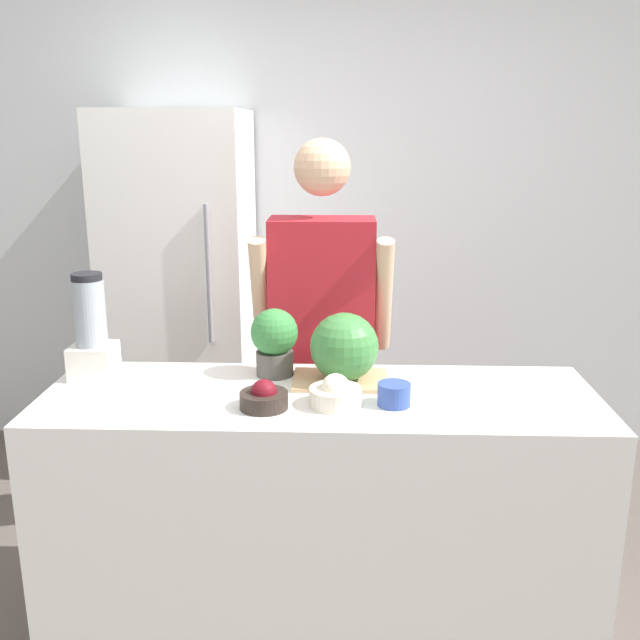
{
  "coord_description": "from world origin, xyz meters",
  "views": [
    {
      "loc": [
        0.08,
        -1.93,
        1.75
      ],
      "look_at": [
        0.0,
        0.34,
        1.13
      ],
      "focal_mm": 40.0,
      "sensor_mm": 36.0,
      "label": 1
    }
  ],
  "objects_px": {
    "watermelon": "(344,347)",
    "bowl_cherries": "(264,398)",
    "refrigerator": "(183,296)",
    "person": "(322,345)",
    "potted_plant": "(274,340)",
    "bowl_cream": "(335,394)",
    "bowl_small_blue": "(394,394)",
    "blender": "(91,334)"
  },
  "relations": [
    {
      "from": "watermelon",
      "to": "bowl_cherries",
      "type": "relative_size",
      "value": 1.53
    },
    {
      "from": "refrigerator",
      "to": "potted_plant",
      "type": "xyz_separation_m",
      "value": [
        0.58,
        -1.08,
        0.1
      ]
    },
    {
      "from": "bowl_cream",
      "to": "blender",
      "type": "relative_size",
      "value": 0.45
    },
    {
      "from": "blender",
      "to": "potted_plant",
      "type": "relative_size",
      "value": 1.54
    },
    {
      "from": "refrigerator",
      "to": "bowl_small_blue",
      "type": "height_order",
      "value": "refrigerator"
    },
    {
      "from": "bowl_cream",
      "to": "blender",
      "type": "xyz_separation_m",
      "value": [
        -0.87,
        0.24,
        0.12
      ]
    },
    {
      "from": "potted_plant",
      "to": "bowl_cream",
      "type": "bearing_deg",
      "value": -52.01
    },
    {
      "from": "person",
      "to": "watermelon",
      "type": "height_order",
      "value": "person"
    },
    {
      "from": "person",
      "to": "blender",
      "type": "xyz_separation_m",
      "value": [
        -0.8,
        -0.42,
        0.16
      ]
    },
    {
      "from": "refrigerator",
      "to": "bowl_cream",
      "type": "relative_size",
      "value": 10.78
    },
    {
      "from": "refrigerator",
      "to": "potted_plant",
      "type": "height_order",
      "value": "refrigerator"
    },
    {
      "from": "bowl_cherries",
      "to": "potted_plant",
      "type": "height_order",
      "value": "potted_plant"
    },
    {
      "from": "refrigerator",
      "to": "person",
      "type": "xyz_separation_m",
      "value": [
        0.74,
        -0.7,
        -0.04
      ]
    },
    {
      "from": "person",
      "to": "bowl_small_blue",
      "type": "distance_m",
      "value": 0.7
    },
    {
      "from": "bowl_cream",
      "to": "refrigerator",
      "type": "bearing_deg",
      "value": 120.44
    },
    {
      "from": "bowl_cherries",
      "to": "blender",
      "type": "distance_m",
      "value": 0.71
    },
    {
      "from": "person",
      "to": "potted_plant",
      "type": "bearing_deg",
      "value": -112.98
    },
    {
      "from": "bowl_cherries",
      "to": "bowl_cream",
      "type": "xyz_separation_m",
      "value": [
        0.23,
        0.03,
        0.0
      ]
    },
    {
      "from": "person",
      "to": "potted_plant",
      "type": "xyz_separation_m",
      "value": [
        -0.16,
        -0.37,
        0.13
      ]
    },
    {
      "from": "person",
      "to": "bowl_small_blue",
      "type": "bearing_deg",
      "value": -68.77
    },
    {
      "from": "blender",
      "to": "bowl_cherries",
      "type": "bearing_deg",
      "value": -22.81
    },
    {
      "from": "person",
      "to": "bowl_cream",
      "type": "xyz_separation_m",
      "value": [
        0.06,
        -0.66,
        0.04
      ]
    },
    {
      "from": "watermelon",
      "to": "bowl_small_blue",
      "type": "relative_size",
      "value": 2.23
    },
    {
      "from": "refrigerator",
      "to": "bowl_cherries",
      "type": "bearing_deg",
      "value": -67.64
    },
    {
      "from": "bowl_cherries",
      "to": "blender",
      "type": "height_order",
      "value": "blender"
    },
    {
      "from": "watermelon",
      "to": "potted_plant",
      "type": "bearing_deg",
      "value": 162.54
    },
    {
      "from": "person",
      "to": "watermelon",
      "type": "relative_size",
      "value": 7.18
    },
    {
      "from": "person",
      "to": "bowl_cherries",
      "type": "relative_size",
      "value": 10.99
    },
    {
      "from": "refrigerator",
      "to": "person",
      "type": "relative_size",
      "value": 1.07
    },
    {
      "from": "person",
      "to": "blender",
      "type": "distance_m",
      "value": 0.92
    },
    {
      "from": "watermelon",
      "to": "bowl_cream",
      "type": "height_order",
      "value": "watermelon"
    },
    {
      "from": "bowl_cream",
      "to": "bowl_small_blue",
      "type": "relative_size",
      "value": 1.59
    },
    {
      "from": "bowl_small_blue",
      "to": "potted_plant",
      "type": "relative_size",
      "value": 0.44
    },
    {
      "from": "blender",
      "to": "watermelon",
      "type": "bearing_deg",
      "value": -2.05
    },
    {
      "from": "bowl_cream",
      "to": "blender",
      "type": "bearing_deg",
      "value": 164.58
    },
    {
      "from": "watermelon",
      "to": "bowl_small_blue",
      "type": "xyz_separation_m",
      "value": [
        0.16,
        -0.2,
        -0.1
      ]
    },
    {
      "from": "watermelon",
      "to": "bowl_cherries",
      "type": "distance_m",
      "value": 0.36
    },
    {
      "from": "person",
      "to": "blender",
      "type": "bearing_deg",
      "value": -152.37
    },
    {
      "from": "bowl_cream",
      "to": "person",
      "type": "bearing_deg",
      "value": 95.63
    },
    {
      "from": "bowl_cherries",
      "to": "bowl_cream",
      "type": "relative_size",
      "value": 0.92
    },
    {
      "from": "bowl_cherries",
      "to": "bowl_cream",
      "type": "bearing_deg",
      "value": 7.45
    },
    {
      "from": "bowl_small_blue",
      "to": "blender",
      "type": "xyz_separation_m",
      "value": [
        -1.06,
        0.23,
        0.13
      ]
    }
  ]
}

